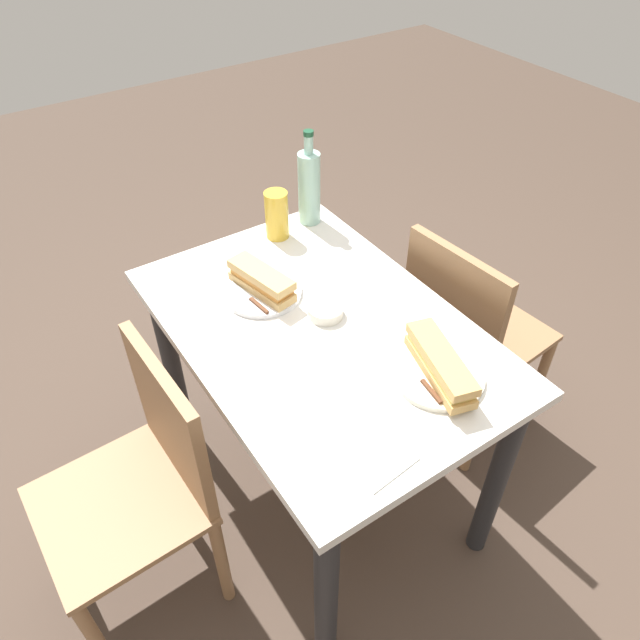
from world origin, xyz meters
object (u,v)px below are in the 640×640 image
baguette_sandwich_far (440,364)px  water_bottle (309,187)px  plate_near (262,292)px  olive_bowl (326,311)px  plate_far (438,376)px  knife_near (251,299)px  knife_far (422,381)px  chair_far (145,479)px  baguette_sandwich_near (262,280)px  chair_near (465,332)px  beer_glass (277,215)px  dining_table (320,360)px

baguette_sandwich_far → water_bottle: size_ratio=0.84×
plate_near → olive_bowl: (-0.18, -0.10, 0.01)m
plate_far → baguette_sandwich_far: (-0.00, 0.00, 0.04)m
knife_near → olive_bowl: size_ratio=1.85×
knife_near → knife_far: same height
knife_near → plate_far: knife_near is taller
chair_far → baguette_sandwich_far: chair_far is taller
water_bottle → olive_bowl: size_ratio=3.25×
plate_far → baguette_sandwich_near: bearing=20.4°
olive_bowl → plate_far: bearing=-164.3°
plate_near → olive_bowl: bearing=-151.3°
chair_near → plate_near: chair_near is taller
chair_near → baguette_sandwich_near: 0.73m
chair_near → knife_near: (0.23, 0.66, 0.29)m
chair_near → knife_far: bearing=120.2°
chair_far → knife_near: chair_far is taller
baguette_sandwich_near → olive_bowl: size_ratio=2.33×
baguette_sandwich_near → beer_glass: (0.23, -0.19, 0.03)m
baguette_sandwich_near → knife_near: (-0.02, 0.05, -0.03)m
knife_near → chair_near: bearing=-109.3°
plate_near → plate_far: 0.56m
water_bottle → olive_bowl: bearing=152.1°
chair_near → baguette_sandwich_far: 0.59m
chair_near → beer_glass: 0.73m
plate_far → beer_glass: bearing=0.4°
knife_far → water_bottle: water_bottle is taller
water_bottle → baguette_sandwich_near: bearing=127.8°
baguette_sandwich_near → beer_glass: bearing=-39.2°
knife_far → water_bottle: bearing=-13.1°
plate_near → baguette_sandwich_far: size_ratio=0.85×
baguette_sandwich_far → olive_bowl: baguette_sandwich_far is taller
baguette_sandwich_near → beer_glass: 0.30m
baguette_sandwich_near → olive_bowl: (-0.18, -0.10, -0.03)m
plate_far → baguette_sandwich_far: 0.04m
dining_table → knife_far: 0.36m
plate_far → olive_bowl: 0.36m
plate_near → chair_far: bearing=112.4°
plate_near → water_bottle: 0.43m
knife_near → plate_far: size_ratio=0.80×
water_bottle → chair_far: bearing=119.1°
knife_far → baguette_sandwich_far: bearing=-92.7°
chair_far → knife_far: bearing=-117.0°
chair_far → baguette_sandwich_far: bearing=-115.4°
chair_near → baguette_sandwich_near: size_ratio=3.71×
chair_far → olive_bowl: size_ratio=8.66×
chair_far → baguette_sandwich_near: chair_far is taller
knife_far → plate_near: bearing=15.5°
knife_far → olive_bowl: 0.35m
olive_bowl → knife_far: bearing=-172.2°
knife_near → beer_glass: size_ratio=1.14×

